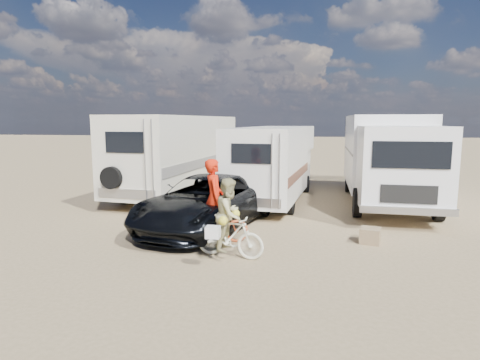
% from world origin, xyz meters
% --- Properties ---
extents(ground, '(140.00, 140.00, 0.00)m').
position_xyz_m(ground, '(0.00, 0.00, 0.00)').
color(ground, '#9C845D').
rests_on(ground, ground).
extents(rv_main, '(2.90, 7.18, 2.78)m').
position_xyz_m(rv_main, '(-0.49, 6.71, 1.39)').
color(rv_main, silver).
rests_on(rv_main, ground).
extents(rv_left, '(3.18, 8.31, 3.21)m').
position_xyz_m(rv_left, '(-4.50, 7.45, 1.60)').
color(rv_left, white).
rests_on(rv_left, ground).
extents(box_truck, '(2.88, 7.84, 3.22)m').
position_xyz_m(box_truck, '(3.60, 6.76, 1.61)').
color(box_truck, white).
rests_on(box_truck, ground).
extents(dark_suv, '(3.55, 5.72, 1.48)m').
position_xyz_m(dark_suv, '(-2.01, 2.45, 0.74)').
color(dark_suv, black).
rests_on(dark_suv, ground).
extents(bike_man, '(1.79, 1.05, 0.89)m').
position_xyz_m(bike_man, '(-1.45, 1.09, 0.44)').
color(bike_man, '#BE491E').
rests_on(bike_man, ground).
extents(bike_woman, '(1.66, 0.76, 0.96)m').
position_xyz_m(bike_woman, '(-0.87, 0.09, 0.48)').
color(bike_woman, silver).
rests_on(bike_woman, ground).
extents(rider_man, '(0.64, 0.80, 1.92)m').
position_xyz_m(rider_man, '(-1.45, 1.09, 0.96)').
color(rider_man, red).
rests_on(rider_man, ground).
extents(rider_woman, '(0.75, 0.89, 1.61)m').
position_xyz_m(rider_woman, '(-0.87, 0.09, 0.80)').
color(rider_woman, tan).
rests_on(rider_woman, ground).
extents(cooler, '(0.55, 0.41, 0.42)m').
position_xyz_m(cooler, '(-2.65, 3.94, 0.21)').
color(cooler, '#2A5797').
rests_on(cooler, ground).
extents(crate, '(0.58, 0.58, 0.38)m').
position_xyz_m(crate, '(2.37, 1.73, 0.19)').
color(crate, '#89704E').
rests_on(crate, ground).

